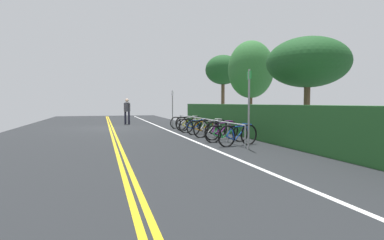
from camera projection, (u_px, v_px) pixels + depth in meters
ground_plane at (111, 128)px, 17.40m from camera, size 34.33×10.43×0.05m
centre_line_yellow_inner at (110, 128)px, 17.38m from camera, size 30.90×0.10×0.00m
centre_line_yellow_outer at (113, 128)px, 17.43m from camera, size 30.90×0.10×0.00m
bike_lane_stripe_white at (160, 127)px, 18.20m from camera, size 30.90×0.12×0.00m
bike_rack at (203, 122)px, 13.78m from camera, size 8.51×0.05×0.74m
bicycle_0 at (183, 122)px, 17.29m from camera, size 0.63×1.61×0.71m
bicycle_1 at (189, 123)px, 16.51m from camera, size 0.65×1.66×0.76m
bicycle_2 at (193, 125)px, 15.66m from camera, size 0.49×1.73×0.68m
bicycle_3 at (196, 126)px, 14.62m from camera, size 0.46×1.69×0.72m
bicycle_4 at (204, 127)px, 13.86m from camera, size 0.46×1.70×0.69m
bicycle_5 at (211, 128)px, 12.87m from camera, size 0.65×1.74×0.79m
bicycle_6 at (222, 130)px, 12.01m from camera, size 0.61×1.63×0.75m
bicycle_7 at (227, 133)px, 11.16m from camera, size 0.46×1.75×0.68m
bicycle_8 at (238, 135)px, 10.22m from camera, size 0.60×1.66×0.76m
pedestrian at (127, 109)px, 20.26m from camera, size 0.34×0.40×1.72m
sign_post_near at (172, 105)px, 18.51m from camera, size 0.36×0.06×2.18m
sign_post_far at (249, 102)px, 9.30m from camera, size 0.36×0.09×2.46m
hedge_backdrop at (254, 121)px, 12.83m from camera, size 17.46×0.95×1.37m
tree_near_left at (223, 70)px, 20.98m from camera, size 2.44×2.44×4.73m
tree_mid at (251, 70)px, 15.93m from camera, size 2.38×2.38×4.68m
tree_far_right at (308, 63)px, 11.32m from camera, size 3.02×3.02×3.87m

